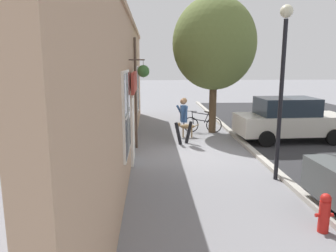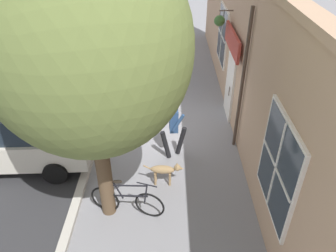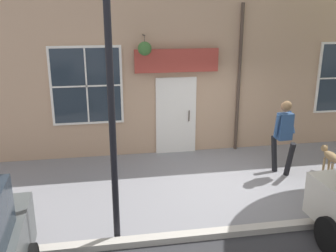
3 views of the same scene
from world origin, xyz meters
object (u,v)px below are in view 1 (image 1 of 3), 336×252
(leaning_bicycle, at_px, (202,124))
(parked_car_mid_block, at_px, (289,119))
(pedestrian_walking, at_px, (184,116))
(street_tree_by_curb, at_px, (214,45))
(fire_hydrant, at_px, (324,212))
(street_lamp, at_px, (283,68))
(dog_on_leash, at_px, (186,127))

(leaning_bicycle, distance_m, parked_car_mid_block, 3.74)
(leaning_bicycle, bearing_deg, pedestrian_walking, -117.07)
(street_tree_by_curb, bearing_deg, parked_car_mid_block, -31.62)
(street_tree_by_curb, relative_size, fire_hydrant, 7.68)
(parked_car_mid_block, bearing_deg, pedestrian_walking, -176.28)
(parked_car_mid_block, relative_size, street_lamp, 0.96)
(fire_hydrant, bearing_deg, leaning_bicycle, 95.65)
(street_tree_by_curb, distance_m, leaning_bicycle, 3.49)
(leaning_bicycle, bearing_deg, dog_on_leash, -131.25)
(leaning_bicycle, height_order, fire_hydrant, leaning_bicycle)
(pedestrian_walking, bearing_deg, dog_on_leash, 78.57)
(dog_on_leash, distance_m, parked_car_mid_block, 4.18)
(dog_on_leash, xyz_separation_m, parked_car_mid_block, (4.07, -0.86, 0.44))
(dog_on_leash, relative_size, street_lamp, 0.22)
(parked_car_mid_block, bearing_deg, fire_hydrant, -108.19)
(street_lamp, bearing_deg, leaning_bicycle, 99.75)
(parked_car_mid_block, xyz_separation_m, street_lamp, (-2.17, -4.31, 2.12))
(pedestrian_walking, distance_m, street_tree_by_curb, 3.71)
(street_tree_by_curb, height_order, street_lamp, street_tree_by_curb)
(pedestrian_walking, height_order, street_tree_by_curb, street_tree_by_curb)
(dog_on_leash, height_order, street_tree_by_curb, street_tree_by_curb)
(leaning_bicycle, relative_size, fire_hydrant, 2.22)
(pedestrian_walking, distance_m, leaning_bicycle, 2.46)
(parked_car_mid_block, relative_size, fire_hydrant, 5.68)
(leaning_bicycle, xyz_separation_m, street_lamp, (1.05, -6.13, 2.62))
(street_tree_by_curb, bearing_deg, dog_on_leash, -145.23)
(pedestrian_walking, relative_size, dog_on_leash, 1.78)
(parked_car_mid_block, bearing_deg, street_tree_by_curb, 148.38)
(parked_car_mid_block, xyz_separation_m, fire_hydrant, (-2.34, -7.12, -0.48))
(fire_hydrant, bearing_deg, pedestrian_walking, 105.95)
(parked_car_mid_block, bearing_deg, dog_on_leash, 168.10)
(dog_on_leash, relative_size, parked_car_mid_block, 0.23)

